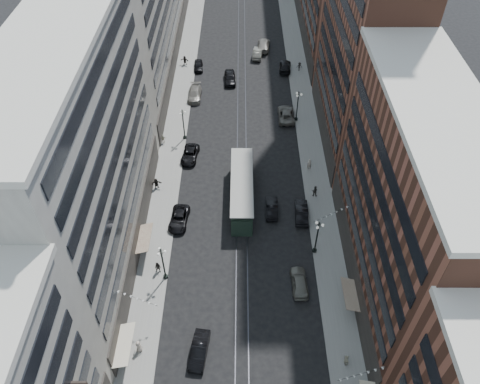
{
  "coord_description": "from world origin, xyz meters",
  "views": [
    {
      "loc": [
        -0.17,
        -4.69,
        47.28
      ],
      "look_at": [
        -0.25,
        37.75,
        5.0
      ],
      "focal_mm": 35.0,
      "sensor_mm": 36.0,
      "label": 1
    }
  ],
  "objects_px": {
    "lamppost_se_mid": "(297,105)",
    "pedestrian_5": "(156,183)",
    "car_4": "(299,282)",
    "pedestrian_8": "(309,164)",
    "car_extra_0": "(263,45)",
    "pedestrian_extra_1": "(185,60)",
    "car_14": "(258,53)",
    "pedestrian_7": "(315,191)",
    "pedestrian_6": "(163,139)",
    "pedestrian_9": "(299,67)",
    "pedestrian_2": "(158,268)",
    "car_10": "(301,212)",
    "lamppost_sw_mid": "(183,123)",
    "car_5": "(199,350)",
    "lamppost_sw_far": "(163,263)",
    "car_9": "(198,66)",
    "lamppost_se_far": "(317,236)",
    "car_8": "(195,94)",
    "car_2": "(179,219)",
    "pedestrian_1": "(139,346)",
    "streetcar": "(242,191)",
    "car_13": "(230,78)",
    "pedestrian_4": "(346,360)",
    "car_7": "(190,155)",
    "car_11": "(286,114)",
    "car_12": "(285,66)"
  },
  "relations": [
    {
      "from": "car_7",
      "to": "pedestrian_9",
      "type": "height_order",
      "value": "pedestrian_9"
    },
    {
      "from": "pedestrian_2",
      "to": "car_8",
      "type": "distance_m",
      "value": 38.09
    },
    {
      "from": "car_4",
      "to": "car_10",
      "type": "bearing_deg",
      "value": -98.61
    },
    {
      "from": "car_8",
      "to": "pedestrian_9",
      "type": "relative_size",
      "value": 3.31
    },
    {
      "from": "car_7",
      "to": "streetcar",
      "type": "bearing_deg",
      "value": -41.99
    },
    {
      "from": "pedestrian_4",
      "to": "pedestrian_7",
      "type": "height_order",
      "value": "pedestrian_7"
    },
    {
      "from": "lamppost_sw_far",
      "to": "car_9",
      "type": "relative_size",
      "value": 1.33
    },
    {
      "from": "lamppost_sw_mid",
      "to": "car_11",
      "type": "height_order",
      "value": "lamppost_sw_mid"
    },
    {
      "from": "car_11",
      "to": "car_5",
      "type": "bearing_deg",
      "value": 74.8
    },
    {
      "from": "car_7",
      "to": "pedestrian_8",
      "type": "xyz_separation_m",
      "value": [
        18.01,
        -2.68,
        0.4
      ]
    },
    {
      "from": "car_11",
      "to": "car_extra_0",
      "type": "xyz_separation_m",
      "value": [
        -3.04,
        24.25,
        0.07
      ]
    },
    {
      "from": "car_4",
      "to": "pedestrian_8",
      "type": "height_order",
      "value": "pedestrian_8"
    },
    {
      "from": "car_14",
      "to": "pedestrian_7",
      "type": "bearing_deg",
      "value": 106.91
    },
    {
      "from": "car_11",
      "to": "car_12",
      "type": "height_order",
      "value": "car_11"
    },
    {
      "from": "lamppost_se_far",
      "to": "car_8",
      "type": "relative_size",
      "value": 0.99
    },
    {
      "from": "pedestrian_1",
      "to": "car_extra_0",
      "type": "xyz_separation_m",
      "value": [
        15.39,
        66.18,
        -0.14
      ]
    },
    {
      "from": "car_extra_0",
      "to": "pedestrian_2",
      "type": "bearing_deg",
      "value": 81.19
    },
    {
      "from": "car_extra_0",
      "to": "pedestrian_extra_1",
      "type": "relative_size",
      "value": 3.35
    },
    {
      "from": "car_4",
      "to": "pedestrian_7",
      "type": "relative_size",
      "value": 2.63
    },
    {
      "from": "car_4",
      "to": "pedestrian_2",
      "type": "xyz_separation_m",
      "value": [
        -16.93,
        1.87,
        0.21
      ]
    },
    {
      "from": "pedestrian_4",
      "to": "pedestrian_9",
      "type": "xyz_separation_m",
      "value": [
        0.35,
        58.81,
        0.0
      ]
    },
    {
      "from": "lamppost_sw_mid",
      "to": "pedestrian_9",
      "type": "height_order",
      "value": "lamppost_sw_mid"
    },
    {
      "from": "lamppost_se_mid",
      "to": "car_7",
      "type": "height_order",
      "value": "lamppost_se_mid"
    },
    {
      "from": "lamppost_se_far",
      "to": "pedestrian_2",
      "type": "height_order",
      "value": "lamppost_se_far"
    },
    {
      "from": "car_9",
      "to": "pedestrian_5",
      "type": "relative_size",
      "value": 2.43
    },
    {
      "from": "pedestrian_6",
      "to": "car_10",
      "type": "bearing_deg",
      "value": 144.23
    },
    {
      "from": "car_2",
      "to": "pedestrian_1",
      "type": "relative_size",
      "value": 2.91
    },
    {
      "from": "lamppost_sw_mid",
      "to": "pedestrian_1",
      "type": "bearing_deg",
      "value": -92.66
    },
    {
      "from": "streetcar",
      "to": "pedestrian_4",
      "type": "height_order",
      "value": "streetcar"
    },
    {
      "from": "car_14",
      "to": "pedestrian_8",
      "type": "xyz_separation_m",
      "value": [
        6.81,
        -34.07,
        0.26
      ]
    },
    {
      "from": "lamppost_sw_mid",
      "to": "car_5",
      "type": "bearing_deg",
      "value": -82.69
    },
    {
      "from": "car_extra_0",
      "to": "car_13",
      "type": "bearing_deg",
      "value": 68.02
    },
    {
      "from": "lamppost_se_far",
      "to": "car_5",
      "type": "bearing_deg",
      "value": -135.11
    },
    {
      "from": "car_14",
      "to": "pedestrian_5",
      "type": "distance_m",
      "value": 41.13
    },
    {
      "from": "pedestrian_7",
      "to": "lamppost_sw_mid",
      "type": "bearing_deg",
      "value": -21.09
    },
    {
      "from": "lamppost_se_mid",
      "to": "pedestrian_2",
      "type": "relative_size",
      "value": 3.24
    },
    {
      "from": "pedestrian_1",
      "to": "lamppost_se_far",
      "type": "bearing_deg",
      "value": -127.53
    },
    {
      "from": "car_4",
      "to": "streetcar",
      "type": "bearing_deg",
      "value": -66.71
    },
    {
      "from": "streetcar",
      "to": "car_2",
      "type": "xyz_separation_m",
      "value": [
        -8.4,
        -4.21,
        -1.05
      ]
    },
    {
      "from": "lamppost_sw_far",
      "to": "pedestrian_9",
      "type": "distance_m",
      "value": 52.17
    },
    {
      "from": "streetcar",
      "to": "pedestrian_1",
      "type": "height_order",
      "value": "streetcar"
    },
    {
      "from": "streetcar",
      "to": "pedestrian_6",
      "type": "xyz_separation_m",
      "value": [
        -12.46,
        12.58,
        -0.81
      ]
    },
    {
      "from": "car_13",
      "to": "car_2",
      "type": "bearing_deg",
      "value": -103.25
    },
    {
      "from": "car_14",
      "to": "pedestrian_9",
      "type": "height_order",
      "value": "pedestrian_9"
    },
    {
      "from": "car_11",
      "to": "pedestrian_9",
      "type": "distance_m",
      "value": 15.79
    },
    {
      "from": "pedestrian_4",
      "to": "car_7",
      "type": "distance_m",
      "value": 37.97
    },
    {
      "from": "pedestrian_5",
      "to": "car_7",
      "type": "bearing_deg",
      "value": 42.75
    },
    {
      "from": "car_4",
      "to": "pedestrian_6",
      "type": "relative_size",
      "value": 2.97
    },
    {
      "from": "lamppost_se_mid",
      "to": "pedestrian_5",
      "type": "bearing_deg",
      "value": -142.39
    },
    {
      "from": "car_10",
      "to": "pedestrian_5",
      "type": "height_order",
      "value": "pedestrian_5"
    }
  ]
}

